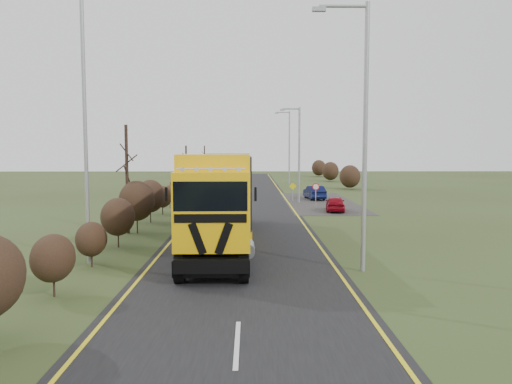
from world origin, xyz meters
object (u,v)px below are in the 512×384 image
object	(u,v)px
lorry	(223,192)
speed_sign	(316,191)
car_red_hatchback	(335,204)
streetlight_near	(362,125)
car_blue_sedan	(314,193)

from	to	relation	value
lorry	speed_sign	world-z (taller)	lorry
car_red_hatchback	speed_sign	bearing A→B (deg)	-43.49
streetlight_near	car_blue_sedan	bearing A→B (deg)	86.18
car_blue_sedan	speed_sign	bearing A→B (deg)	76.56
lorry	speed_sign	size ratio (longest dim) A/B	8.00
car_red_hatchback	streetlight_near	bearing A→B (deg)	90.78
lorry	car_red_hatchback	size ratio (longest dim) A/B	4.75
lorry	car_blue_sedan	bearing A→B (deg)	70.30
car_blue_sedan	speed_sign	distance (m)	7.42
car_red_hatchback	streetlight_near	xyz separation A→B (m)	(-2.24, -18.42, 5.05)
lorry	car_blue_sedan	size ratio (longest dim) A/B	4.20
lorry	car_red_hatchback	world-z (taller)	lorry
car_red_hatchback	speed_sign	distance (m)	2.19
car_blue_sedan	streetlight_near	distance (m)	27.85
car_blue_sedan	speed_sign	world-z (taller)	speed_sign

